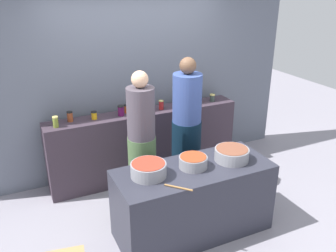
# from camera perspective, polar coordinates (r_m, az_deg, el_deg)

# --- Properties ---
(ground) EXTENTS (12.00, 12.00, 0.00)m
(ground) POSITION_cam_1_polar(r_m,az_deg,el_deg) (4.55, 1.93, -13.87)
(ground) COLOR gray
(storefront_wall) EXTENTS (4.80, 0.12, 3.00)m
(storefront_wall) POSITION_cam_1_polar(r_m,az_deg,el_deg) (5.14, -5.29, 8.92)
(storefront_wall) COLOR slate
(storefront_wall) RESTS_ON ground
(display_shelf) EXTENTS (2.70, 0.36, 0.98)m
(display_shelf) POSITION_cam_1_polar(r_m,az_deg,el_deg) (5.16, -3.55, -2.84)
(display_shelf) COLOR #3A2D39
(display_shelf) RESTS_ON ground
(prep_table) EXTENTS (1.70, 0.70, 0.81)m
(prep_table) POSITION_cam_1_polar(r_m,az_deg,el_deg) (4.10, 3.95, -11.54)
(prep_table) COLOR #2C2D39
(prep_table) RESTS_ON ground
(preserve_jar_0) EXTENTS (0.07, 0.07, 0.14)m
(preserve_jar_0) POSITION_cam_1_polar(r_m,az_deg,el_deg) (4.63, -17.17, 0.63)
(preserve_jar_0) COLOR olive
(preserve_jar_0) RESTS_ON display_shelf
(preserve_jar_1) EXTENTS (0.08, 0.08, 0.13)m
(preserve_jar_1) POSITION_cam_1_polar(r_m,az_deg,el_deg) (4.76, -15.08, 1.45)
(preserve_jar_1) COLOR #964323
(preserve_jar_1) RESTS_ON display_shelf
(preserve_jar_2) EXTENTS (0.07, 0.07, 0.10)m
(preserve_jar_2) POSITION_cam_1_polar(r_m,az_deg,el_deg) (4.77, -11.48, 1.66)
(preserve_jar_2) COLOR gold
(preserve_jar_2) RESTS_ON display_shelf
(preserve_jar_3) EXTENTS (0.08, 0.08, 0.14)m
(preserve_jar_3) POSITION_cam_1_polar(r_m,az_deg,el_deg) (4.83, -7.37, 2.42)
(preserve_jar_3) COLOR #581244
(preserve_jar_3) RESTS_ON display_shelf
(preserve_jar_4) EXTENTS (0.07, 0.07, 0.11)m
(preserve_jar_4) POSITION_cam_1_polar(r_m,az_deg,el_deg) (4.93, -6.46, 2.71)
(preserve_jar_4) COLOR orange
(preserve_jar_4) RESTS_ON display_shelf
(preserve_jar_5) EXTENTS (0.08, 0.08, 0.14)m
(preserve_jar_5) POSITION_cam_1_polar(r_m,az_deg,el_deg) (4.96, -4.62, 3.11)
(preserve_jar_5) COLOR #E16306
(preserve_jar_5) RESTS_ON display_shelf
(preserve_jar_6) EXTENTS (0.07, 0.07, 0.13)m
(preserve_jar_6) POSITION_cam_1_polar(r_m,az_deg,el_deg) (5.02, -1.07, 3.31)
(preserve_jar_6) COLOR #AB2021
(preserve_jar_6) RESTS_ON display_shelf
(preserve_jar_7) EXTENTS (0.09, 0.09, 0.11)m
(preserve_jar_7) POSITION_cam_1_polar(r_m,az_deg,el_deg) (5.21, 3.11, 3.93)
(preserve_jar_7) COLOR #3E1142
(preserve_jar_7) RESTS_ON display_shelf
(preserve_jar_8) EXTENTS (0.09, 0.09, 0.15)m
(preserve_jar_8) POSITION_cam_1_polar(r_m,az_deg,el_deg) (5.31, 4.49, 4.43)
(preserve_jar_8) COLOR brown
(preserve_jar_8) RESTS_ON display_shelf
(preserve_jar_9) EXTENTS (0.08, 0.08, 0.11)m
(preserve_jar_9) POSITION_cam_1_polar(r_m,az_deg,el_deg) (5.39, 6.94, 4.41)
(preserve_jar_9) COLOR #35433C
(preserve_jar_9) RESTS_ON display_shelf
(cooking_pot_left) EXTENTS (0.37, 0.37, 0.15)m
(cooking_pot_left) POSITION_cam_1_polar(r_m,az_deg,el_deg) (3.71, -3.07, -6.83)
(cooking_pot_left) COLOR gray
(cooking_pot_left) RESTS_ON prep_table
(cooking_pot_center) EXTENTS (0.30, 0.30, 0.13)m
(cooking_pot_center) POSITION_cam_1_polar(r_m,az_deg,el_deg) (3.88, 3.89, -5.62)
(cooking_pot_center) COLOR gray
(cooking_pot_center) RESTS_ON prep_table
(cooking_pot_right) EXTENTS (0.38, 0.38, 0.14)m
(cooking_pot_right) POSITION_cam_1_polar(r_m,az_deg,el_deg) (4.07, 9.92, -4.38)
(cooking_pot_right) COLOR gray
(cooking_pot_right) RESTS_ON prep_table
(wooden_spoon) EXTENTS (0.21, 0.22, 0.02)m
(wooden_spoon) POSITION_cam_1_polar(r_m,az_deg,el_deg) (3.54, 1.65, -9.59)
(wooden_spoon) COLOR #9E703D
(wooden_spoon) RESTS_ON prep_table
(cook_with_tongs) EXTENTS (0.33, 0.33, 1.75)m
(cook_with_tongs) POSITION_cam_1_polar(r_m,az_deg,el_deg) (4.29, -4.10, -3.81)
(cook_with_tongs) COLOR #4A653D
(cook_with_tongs) RESTS_ON ground
(cook_in_cap) EXTENTS (0.38, 0.38, 1.81)m
(cook_in_cap) POSITION_cam_1_polar(r_m,az_deg,el_deg) (4.67, 2.90, -1.23)
(cook_in_cap) COLOR black
(cook_in_cap) RESTS_ON ground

